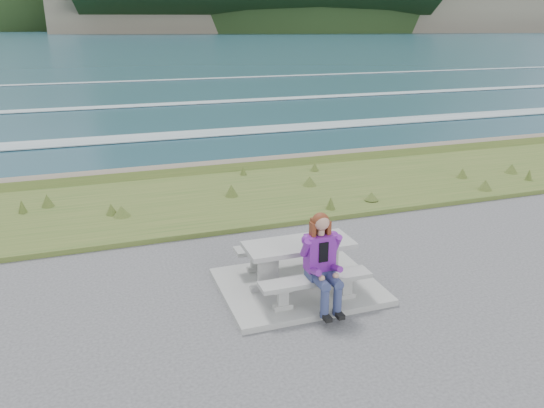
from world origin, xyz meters
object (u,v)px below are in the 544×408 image
object	(u,v)px
picnic_table	(299,252)
bench_landward	(316,283)
bench_seaward	(284,249)
seated_woman	(324,275)

from	to	relation	value
picnic_table	bench_landward	distance (m)	0.74
bench_landward	bench_seaward	bearing A→B (deg)	90.00
bench_seaward	bench_landward	bearing A→B (deg)	-90.00
seated_woman	bench_landward	bearing A→B (deg)	114.37
bench_seaward	seated_woman	distance (m)	1.56
bench_landward	seated_woman	size ratio (longest dim) A/B	1.20
bench_seaward	picnic_table	bearing A→B (deg)	-90.00
picnic_table	bench_seaward	bearing A→B (deg)	90.00
bench_landward	seated_woman	world-z (taller)	seated_woman
bench_landward	bench_seaward	xyz separation A→B (m)	(0.00, 1.40, 0.00)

